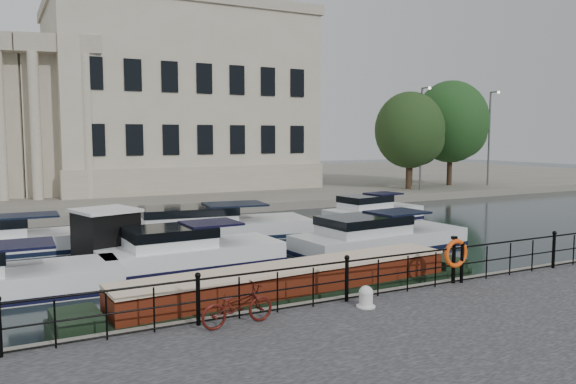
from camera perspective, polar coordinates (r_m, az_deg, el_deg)
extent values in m
plane|color=black|center=(16.89, 1.66, -10.87)|extent=(160.00, 160.00, 0.00)
cube|color=#6B665B|center=(53.91, -18.97, 0.56)|extent=(120.00, 42.00, 0.55)
cylinder|color=black|center=(13.05, -9.11, -10.92)|extent=(0.10, 0.10, 1.10)
sphere|color=black|center=(12.89, -9.16, -8.36)|extent=(0.14, 0.14, 0.14)
cylinder|color=black|center=(14.75, 5.98, -8.93)|extent=(0.10, 0.10, 1.10)
sphere|color=black|center=(14.61, 6.01, -6.65)|extent=(0.14, 0.14, 0.14)
cylinder|color=black|center=(17.22, 17.24, -7.02)|extent=(0.10, 0.10, 1.10)
sphere|color=black|center=(17.10, 17.30, -5.06)|extent=(0.14, 0.14, 0.14)
cylinder|color=black|center=(20.19, 25.38, -5.46)|extent=(0.10, 0.10, 1.10)
sphere|color=black|center=(20.09, 25.45, -3.78)|extent=(0.14, 0.14, 0.14)
cylinder|color=black|center=(14.63, 6.00, -7.03)|extent=(24.00, 0.05, 0.05)
cylinder|color=black|center=(14.75, 5.98, -8.93)|extent=(24.00, 0.04, 0.04)
cylinder|color=black|center=(14.87, 5.97, -10.68)|extent=(24.00, 0.04, 0.04)
cube|color=#ADA38C|center=(49.22, -11.18, 8.78)|extent=(20.00, 14.00, 14.00)
cube|color=#9E937F|center=(50.17, -11.35, 17.25)|extent=(20.40, 14.40, 0.80)
cylinder|color=#ADA38C|center=(50.43, -11.38, 18.58)|extent=(5.20, 5.20, 2.50)
cube|color=#9E937F|center=(49.25, -11.05, 1.80)|extent=(20.30, 14.30, 2.00)
cube|color=#ADA38C|center=(43.42, -21.61, 6.93)|extent=(5.73, 4.06, 11.00)
cube|color=#9E937F|center=(41.86, -22.18, 13.71)|extent=(5.62, 2.73, 1.20)
cylinder|color=#ADA38C|center=(40.69, -19.68, 6.27)|extent=(0.70, 0.70, 9.80)
cylinder|color=#ADA38C|center=(41.08, -24.28, 6.09)|extent=(0.70, 0.70, 9.80)
cylinder|color=#ADA38C|center=(41.61, -27.23, 5.95)|extent=(0.70, 0.70, 9.80)
cylinder|color=#59595B|center=(45.75, 13.36, 5.22)|extent=(0.16, 0.16, 8.00)
sphere|color=#FFF2CC|center=(45.26, 14.19, 10.20)|extent=(0.24, 0.24, 0.24)
cylinder|color=#59595B|center=(51.68, 19.75, 5.08)|extent=(0.16, 0.16, 8.00)
sphere|color=#FFF2CC|center=(51.24, 20.61, 9.47)|extent=(0.24, 0.24, 0.24)
imported|color=#44110C|center=(12.95, -5.16, -11.41)|extent=(1.80, 0.73, 0.92)
cylinder|color=silver|center=(14.42, 7.92, -10.80)|extent=(0.35, 0.35, 0.36)
sphere|color=silver|center=(14.37, 7.93, -10.11)|extent=(0.36, 0.36, 0.36)
cylinder|color=silver|center=(14.47, 7.91, -11.43)|extent=(0.48, 0.48, 0.03)
cylinder|color=black|center=(17.10, 16.48, -6.68)|extent=(0.11, 0.11, 1.34)
cube|color=black|center=(16.98, 16.54, -4.48)|extent=(0.13, 0.13, 0.09)
torus|color=#FF4E0D|center=(17.00, 16.69, -5.99)|extent=(0.85, 0.13, 0.85)
cube|color=black|center=(16.24, 0.47, -11.18)|extent=(12.95, 2.55, 0.77)
cube|color=#531A0B|center=(16.06, 0.48, -8.96)|extent=(10.37, 2.13, 0.60)
cube|color=beige|center=(15.97, 0.48, -7.57)|extent=(10.37, 2.18, 0.09)
cube|color=#6B665B|center=(22.43, -17.94, -6.85)|extent=(3.43, 3.11, 0.24)
cube|color=black|center=(22.23, -18.03, -4.20)|extent=(2.38, 2.38, 1.72)
cube|color=white|center=(22.09, -18.10, -1.77)|extent=(2.61, 2.61, 0.11)
cube|color=black|center=(18.84, -26.47, -4.89)|extent=(2.55, 1.91, 0.08)
cube|color=white|center=(21.33, -9.81, -6.88)|extent=(6.79, 2.83, 1.20)
cube|color=black|center=(21.35, -9.81, -7.09)|extent=(6.86, 2.86, 0.18)
cube|color=white|center=(20.91, -11.93, -4.80)|extent=(3.09, 2.23, 0.90)
cube|color=black|center=(21.36, -7.85, -3.15)|extent=(2.08, 1.88, 0.08)
cube|color=silver|center=(24.24, 9.35, -5.35)|extent=(7.93, 3.30, 1.20)
cube|color=black|center=(24.25, 9.35, -5.54)|extent=(8.01, 3.33, 0.18)
cube|color=silver|center=(23.49, 7.68, -3.57)|extent=(3.65, 2.47, 0.90)
cube|color=black|center=(24.64, 11.02, -2.02)|extent=(2.47, 2.06, 0.08)
cube|color=white|center=(25.75, -26.72, -5.24)|extent=(7.57, 2.62, 1.20)
cube|color=black|center=(25.77, -26.71, -5.41)|extent=(7.65, 2.64, 0.18)
cube|color=black|center=(25.55, -24.83, -2.17)|extent=(2.29, 1.78, 0.08)
cube|color=silver|center=(27.06, -7.71, -4.17)|extent=(9.72, 4.20, 1.20)
cube|color=black|center=(27.07, -7.71, -4.34)|extent=(9.82, 4.24, 0.18)
cube|color=silver|center=(26.71, -10.10, -2.49)|extent=(4.51, 3.02, 0.90)
cube|color=black|center=(27.13, -5.42, -1.24)|extent=(3.07, 2.48, 0.08)
cube|color=silver|center=(32.07, 8.73, -2.64)|extent=(6.18, 3.09, 1.20)
cube|color=black|center=(32.08, 8.73, -2.78)|extent=(6.24, 3.12, 0.18)
cube|color=silver|center=(31.46, 7.84, -1.23)|extent=(2.91, 2.18, 0.90)
cube|color=black|center=(32.41, 9.65, -0.16)|extent=(1.99, 1.79, 0.08)
cylinder|color=black|center=(46.32, 12.14, 1.88)|extent=(0.44, 0.44, 2.56)
ellipsoid|color=#1A3611|center=(46.22, 12.24, 6.18)|extent=(5.56, 5.56, 6.14)
sphere|color=#1A3611|center=(46.30, 13.11, 5.25)|extent=(4.10, 4.10, 4.10)
cylinder|color=black|center=(49.64, 12.29, 1.95)|extent=(0.44, 0.44, 2.26)
ellipsoid|color=#133C13|center=(49.54, 12.36, 5.50)|extent=(4.91, 4.91, 5.43)
sphere|color=#133C13|center=(49.63, 13.18, 4.74)|extent=(3.62, 3.62, 3.62)
cylinder|color=black|center=(50.97, 16.08, 2.35)|extent=(0.44, 0.44, 2.96)
ellipsoid|color=#173F14|center=(50.91, 16.21, 6.87)|extent=(6.43, 6.43, 7.11)
sphere|color=#173F14|center=(51.03, 16.98, 5.89)|extent=(4.74, 4.74, 4.74)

